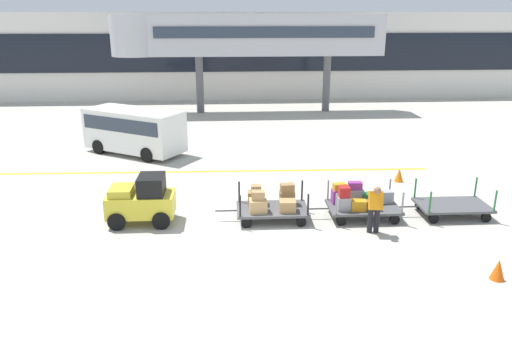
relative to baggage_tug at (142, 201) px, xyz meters
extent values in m
plane|color=#B2ADA0|center=(3.04, -1.75, -0.75)|extent=(120.00, 120.00, 0.00)
cube|color=yellow|center=(1.76, 5.19, -0.75)|extent=(19.14, 0.65, 0.01)
cube|color=silver|center=(3.04, 24.25, 2.50)|extent=(47.98, 2.40, 6.51)
cube|color=black|center=(3.04, 23.00, 2.83)|extent=(45.58, 0.12, 2.80)
cube|color=#B7B7BC|center=(5.32, 18.25, 4.32)|extent=(15.53, 2.20, 2.60)
cylinder|color=#B7B7BC|center=(-3.05, 18.25, 4.32)|extent=(3.00, 3.00, 2.60)
cube|color=#2D3847|center=(5.32, 17.11, 4.52)|extent=(13.98, 0.08, 0.70)
cylinder|color=#59595B|center=(1.05, 18.25, 1.13)|extent=(0.50, 0.50, 3.77)
cylinder|color=#59595B|center=(9.59, 18.25, 1.13)|extent=(0.50, 0.50, 3.77)
cube|color=gold|center=(-0.03, 0.00, -0.12)|extent=(2.11, 1.11, 0.70)
cube|color=black|center=(0.33, 0.00, 0.53)|extent=(0.81, 1.00, 0.60)
cube|color=gold|center=(-0.61, 0.00, 0.35)|extent=(0.71, 0.94, 0.24)
cylinder|color=black|center=(-0.71, 0.53, -0.47)|extent=(0.56, 0.18, 0.56)
cylinder|color=black|center=(-0.72, -0.52, -0.47)|extent=(0.56, 0.18, 0.56)
cylinder|color=black|center=(0.65, 0.52, -0.47)|extent=(0.56, 0.18, 0.56)
cylinder|color=black|center=(0.64, -0.53, -0.47)|extent=(0.56, 0.18, 0.56)
cube|color=#4C4C4F|center=(4.17, -0.03, -0.39)|extent=(2.31, 1.42, 0.08)
cylinder|color=black|center=(3.11, 0.62, 0.00)|extent=(0.06, 0.06, 0.70)
cylinder|color=black|center=(3.10, -0.67, 0.00)|extent=(0.06, 0.06, 0.70)
cylinder|color=black|center=(5.23, 0.61, 0.00)|extent=(0.06, 0.06, 0.70)
cylinder|color=black|center=(5.22, -0.68, 0.00)|extent=(0.06, 0.06, 0.70)
cylinder|color=black|center=(3.31, 0.57, -0.59)|extent=(0.32, 0.10, 0.32)
cylinder|color=black|center=(3.30, -0.62, -0.59)|extent=(0.32, 0.10, 0.32)
cylinder|color=black|center=(5.03, 0.56, -0.59)|extent=(0.32, 0.10, 0.32)
cylinder|color=black|center=(5.02, -0.63, -0.59)|extent=(0.32, 0.10, 0.32)
cylinder|color=#333333|center=(2.67, -0.02, -0.41)|extent=(0.70, 0.05, 0.05)
cube|color=olive|center=(3.67, 0.34, -0.13)|extent=(0.57, 0.39, 0.45)
cube|color=tan|center=(3.68, -0.31, -0.14)|extent=(0.57, 0.50, 0.42)
cube|color=olive|center=(4.68, 0.30, -0.14)|extent=(0.50, 0.39, 0.43)
cube|color=#A87F4C|center=(4.62, -0.32, -0.17)|extent=(0.54, 0.49, 0.37)
cube|color=#9E7A4C|center=(3.67, 0.34, 0.20)|extent=(0.36, 0.34, 0.22)
cube|color=#9E7A4C|center=(3.68, -0.31, 0.21)|extent=(0.42, 0.30, 0.29)
cube|color=olive|center=(4.68, 0.30, 0.21)|extent=(0.46, 0.32, 0.27)
cube|color=#4C4C4F|center=(7.17, -0.05, -0.39)|extent=(2.31, 1.42, 0.08)
cylinder|color=gray|center=(6.11, 0.60, 0.00)|extent=(0.06, 0.06, 0.70)
cylinder|color=gray|center=(6.10, -0.69, 0.00)|extent=(0.06, 0.06, 0.70)
cylinder|color=gray|center=(8.23, 0.59, 0.00)|extent=(0.06, 0.06, 0.70)
cylinder|color=gray|center=(8.22, -0.70, 0.00)|extent=(0.06, 0.06, 0.70)
cylinder|color=black|center=(6.31, 0.55, -0.59)|extent=(0.32, 0.10, 0.32)
cylinder|color=black|center=(6.30, -0.64, -0.59)|extent=(0.32, 0.10, 0.32)
cylinder|color=black|center=(8.03, 0.54, -0.59)|extent=(0.32, 0.10, 0.32)
cylinder|color=black|center=(8.02, -0.65, -0.59)|extent=(0.32, 0.10, 0.32)
cylinder|color=#333333|center=(5.67, -0.04, -0.41)|extent=(0.70, 0.05, 0.05)
cube|color=#8C338C|center=(6.42, 0.28, -0.12)|extent=(0.50, 0.36, 0.46)
cube|color=#99999E|center=(6.43, -0.32, -0.13)|extent=(0.41, 0.36, 0.44)
cube|color=#99999E|center=(6.95, 0.31, -0.12)|extent=(0.56, 0.39, 0.46)
cube|color=orange|center=(6.90, -0.38, -0.18)|extent=(0.51, 0.37, 0.34)
cube|color=#236B2D|center=(7.41, 0.23, -0.18)|extent=(0.46, 0.35, 0.34)
cube|color=#726651|center=(7.37, -0.37, -0.20)|extent=(0.42, 0.26, 0.31)
cube|color=#99999E|center=(7.92, 0.23, -0.15)|extent=(0.61, 0.37, 0.40)
cube|color=orange|center=(6.42, 0.28, 0.22)|extent=(0.45, 0.30, 0.23)
cube|color=red|center=(6.43, -0.32, 0.26)|extent=(0.34, 0.32, 0.34)
cube|color=#8C338C|center=(6.95, 0.31, 0.24)|extent=(0.47, 0.30, 0.25)
cube|color=#4C4C4F|center=(10.17, -0.07, -0.39)|extent=(2.31, 1.42, 0.08)
cylinder|color=#237033|center=(9.11, 0.58, 0.00)|extent=(0.06, 0.06, 0.70)
cylinder|color=#237033|center=(9.10, -0.71, 0.00)|extent=(0.06, 0.06, 0.70)
cylinder|color=#237033|center=(11.23, 0.57, 0.00)|extent=(0.06, 0.06, 0.70)
cylinder|color=#237033|center=(11.22, -0.72, 0.00)|extent=(0.06, 0.06, 0.70)
cylinder|color=black|center=(9.31, 0.53, -0.59)|extent=(0.32, 0.10, 0.32)
cylinder|color=black|center=(9.30, -0.66, -0.59)|extent=(0.32, 0.10, 0.32)
cylinder|color=black|center=(11.03, 0.52, -0.59)|extent=(0.32, 0.10, 0.32)
cylinder|color=black|center=(11.02, -0.67, -0.59)|extent=(0.32, 0.10, 0.32)
cylinder|color=#333333|center=(8.67, -0.06, -0.41)|extent=(0.70, 0.05, 0.05)
cylinder|color=black|center=(7.06, -1.19, -0.34)|extent=(0.16, 0.16, 0.82)
cylinder|color=black|center=(7.26, -1.21, -0.34)|extent=(0.16, 0.16, 0.82)
cube|color=orange|center=(7.15, -1.30, 0.33)|extent=(0.44, 0.46, 0.61)
sphere|color=#8C6647|center=(7.14, -1.42, 0.70)|extent=(0.22, 0.22, 0.22)
cube|color=white|center=(-1.63, 8.31, 0.39)|extent=(5.08, 4.15, 1.90)
cube|color=#2D3847|center=(-1.63, 8.31, 0.79)|extent=(4.77, 3.98, 0.64)
cylinder|color=black|center=(-3.35, 8.35, -0.41)|extent=(0.70, 0.56, 0.68)
cylinder|color=black|center=(-0.83, 6.78, -0.41)|extent=(0.70, 0.56, 0.68)
cone|color=#EA590F|center=(9.49, -4.15, -0.48)|extent=(0.36, 0.36, 0.55)
cone|color=orange|center=(9.58, 3.41, -0.48)|extent=(0.36, 0.36, 0.55)
camera|label=1|loc=(2.70, -14.70, 5.69)|focal=34.36mm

